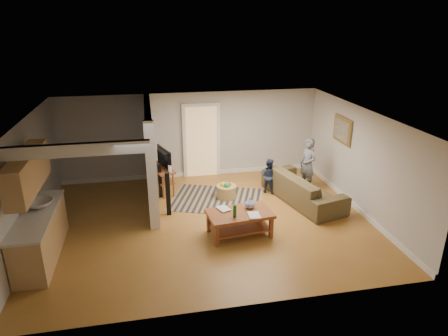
{
  "coord_description": "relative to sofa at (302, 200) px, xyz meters",
  "views": [
    {
      "loc": [
        -1.21,
        -8.21,
        4.45
      ],
      "look_at": [
        0.5,
        0.54,
        1.1
      ],
      "focal_mm": 32.0,
      "sensor_mm": 36.0,
      "label": 1
    }
  ],
  "objects": [
    {
      "name": "room_shell",
      "position": [
        -3.67,
        -0.25,
        1.46
      ],
      "size": [
        7.54,
        6.02,
        2.52
      ],
      "color": "#A29F9B",
      "rests_on": "ground"
    },
    {
      "name": "toddler",
      "position": [
        -0.71,
        0.67,
        0.0
      ],
      "size": [
        0.59,
        0.57,
        0.96
      ],
      "primitive_type": "imported",
      "rotation": [
        0.0,
        0.0,
        2.47
      ],
      "color": "#202B44",
      "rests_on": "ground"
    },
    {
      "name": "ground",
      "position": [
        -2.6,
        -0.68,
        0.0
      ],
      "size": [
        7.5,
        7.5,
        0.0
      ],
      "primitive_type": "plane",
      "color": "brown",
      "rests_on": "ground"
    },
    {
      "name": "speaker_right",
      "position": [
        -3.6,
        0.92,
        0.46
      ],
      "size": [
        0.1,
        0.1,
        0.92
      ],
      "primitive_type": "cube",
      "rotation": [
        0.0,
        0.0,
        0.06
      ],
      "color": "black",
      "rests_on": "ground"
    },
    {
      "name": "coffee_table",
      "position": [
        -1.98,
        -1.38,
        0.42
      ],
      "size": [
        1.46,
        0.96,
        0.81
      ],
      "rotation": [
        0.0,
        0.0,
        0.12
      ],
      "color": "brown",
      "rests_on": "ground"
    },
    {
      "name": "area_rug",
      "position": [
        -2.17,
        0.47,
        0.01
      ],
      "size": [
        2.78,
        2.4,
        0.01
      ],
      "primitive_type": "cube",
      "rotation": [
        0.0,
        0.0,
        -0.34
      ],
      "color": "black",
      "rests_on": "ground"
    },
    {
      "name": "tv_console",
      "position": [
        -3.54,
        1.28,
        0.64
      ],
      "size": [
        0.75,
        1.19,
        0.96
      ],
      "rotation": [
        0.0,
        0.0,
        0.32
      ],
      "color": "brown",
      "rests_on": "ground"
    },
    {
      "name": "speaker_left",
      "position": [
        -3.45,
        -0.14,
        0.54
      ],
      "size": [
        0.12,
        0.12,
        1.08
      ],
      "primitive_type": "cube",
      "rotation": [
        0.0,
        0.0,
        -0.1
      ],
      "color": "black",
      "rests_on": "ground"
    },
    {
      "name": "sofa",
      "position": [
        0.0,
        0.0,
        0.0
      ],
      "size": [
        1.57,
        2.69,
        0.74
      ],
      "primitive_type": "imported",
      "rotation": [
        0.0,
        0.0,
        1.82
      ],
      "color": "#403B20",
      "rests_on": "ground"
    },
    {
      "name": "child",
      "position": [
        0.4,
        0.7,
        0.0
      ],
      "size": [
        0.52,
        0.62,
        1.44
      ],
      "primitive_type": "imported",
      "rotation": [
        0.0,
        0.0,
        -1.18
      ],
      "color": "slate",
      "rests_on": "ground"
    },
    {
      "name": "toy_basket",
      "position": [
        -1.9,
        0.54,
        0.19
      ],
      "size": [
        0.52,
        0.52,
        0.47
      ],
      "color": "olive",
      "rests_on": "ground"
    }
  ]
}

